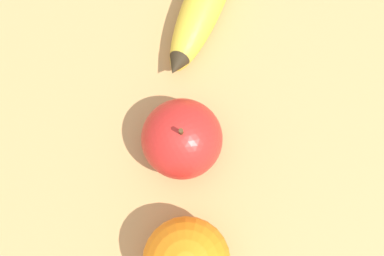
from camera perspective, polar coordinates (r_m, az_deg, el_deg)
ground_plane at (r=0.60m, az=-7.11°, el=6.83°), size 3.00×3.00×0.00m
apple at (r=0.54m, az=-1.09°, el=-1.17°), size 0.08×0.08×0.09m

